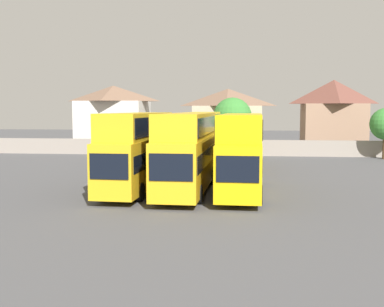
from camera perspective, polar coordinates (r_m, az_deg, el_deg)
ground at (r=48.38m, az=1.98°, el=-0.94°), size 140.00×140.00×0.00m
depot_boundary_wall at (r=54.52m, az=2.49°, el=0.72°), size 56.00×0.50×1.80m
bus_1 at (r=30.92m, az=-6.55°, el=0.74°), size 2.93×11.04×5.03m
bus_2 at (r=30.21m, az=-0.56°, el=0.66°), size 2.87×11.66×5.02m
bus_3 at (r=29.96m, az=5.92°, el=0.54°), size 2.79×11.12×4.97m
bus_4 at (r=44.70m, az=-1.93°, el=0.97°), size 2.86×10.96×3.29m
bus_5 at (r=44.62m, az=1.31°, el=2.15°), size 2.77×10.34×4.99m
bus_6 at (r=44.23m, az=5.26°, el=0.99°), size 3.29×11.79×3.41m
house_terrace_left at (r=66.10m, az=-9.31°, el=4.41°), size 9.14×8.32×8.42m
house_terrace_centre at (r=62.40m, az=4.29°, el=4.16°), size 8.94×8.29×7.88m
house_terrace_right at (r=63.35m, az=16.47°, el=4.47°), size 7.94×6.36×8.93m
tree_behind_wall at (r=56.75m, az=4.84°, el=4.34°), size 4.57×4.57×6.62m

